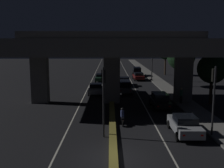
{
  "coord_description": "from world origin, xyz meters",
  "views": [
    {
      "loc": [
        -0.19,
        -14.97,
        6.92
      ],
      "look_at": [
        0.08,
        22.1,
        1.06
      ],
      "focal_mm": 42.0,
      "sensor_mm": 36.0,
      "label": 1
    }
  ],
  "objects_px": {
    "car_silver_lead": "(185,125)",
    "car_silver_lead_oncoming": "(96,88)",
    "car_black_second": "(160,100)",
    "pedestrian_on_sidewalk": "(181,95)",
    "street_lamp": "(151,58)",
    "motorcycle_black_filtering_near": "(122,117)",
    "car_black_sixth": "(137,71)",
    "car_grey_third": "(124,86)",
    "car_dark_green_second_oncoming": "(101,77)",
    "traffic_light_right_of_median": "(214,89)",
    "car_black_fourth": "(125,81)",
    "car_dark_red_fifth": "(139,76)",
    "traffic_light_left_of_median": "(103,90)"
  },
  "relations": [
    {
      "from": "car_silver_lead",
      "to": "car_silver_lead_oncoming",
      "type": "bearing_deg",
      "value": 25.53
    },
    {
      "from": "car_black_second",
      "to": "pedestrian_on_sidewalk",
      "type": "height_order",
      "value": "pedestrian_on_sidewalk"
    },
    {
      "from": "car_black_second",
      "to": "street_lamp",
      "type": "bearing_deg",
      "value": -6.91
    },
    {
      "from": "motorcycle_black_filtering_near",
      "to": "car_black_sixth",
      "type": "bearing_deg",
      "value": -9.66
    },
    {
      "from": "car_grey_third",
      "to": "car_dark_green_second_oncoming",
      "type": "relative_size",
      "value": 0.95
    },
    {
      "from": "car_silver_lead",
      "to": "pedestrian_on_sidewalk",
      "type": "height_order",
      "value": "pedestrian_on_sidewalk"
    },
    {
      "from": "car_silver_lead_oncoming",
      "to": "pedestrian_on_sidewalk",
      "type": "bearing_deg",
      "value": 54.7
    },
    {
      "from": "traffic_light_right_of_median",
      "to": "car_black_fourth",
      "type": "relative_size",
      "value": 1.17
    },
    {
      "from": "car_silver_lead",
      "to": "car_dark_green_second_oncoming",
      "type": "bearing_deg",
      "value": 15.26
    },
    {
      "from": "car_black_fourth",
      "to": "pedestrian_on_sidewalk",
      "type": "relative_size",
      "value": 2.55
    },
    {
      "from": "car_dark_red_fifth",
      "to": "pedestrian_on_sidewalk",
      "type": "height_order",
      "value": "pedestrian_on_sidewalk"
    },
    {
      "from": "pedestrian_on_sidewalk",
      "to": "traffic_light_right_of_median",
      "type": "bearing_deg",
      "value": -92.62
    },
    {
      "from": "car_grey_third",
      "to": "car_black_fourth",
      "type": "bearing_deg",
      "value": -4.7
    },
    {
      "from": "car_dark_green_second_oncoming",
      "to": "pedestrian_on_sidewalk",
      "type": "bearing_deg",
      "value": 28.83
    },
    {
      "from": "car_black_sixth",
      "to": "car_dark_green_second_oncoming",
      "type": "relative_size",
      "value": 1.0
    },
    {
      "from": "traffic_light_left_of_median",
      "to": "car_silver_lead",
      "type": "xyz_separation_m",
      "value": [
        6.14,
        0.42,
        -2.79
      ]
    },
    {
      "from": "traffic_light_right_of_median",
      "to": "car_grey_third",
      "type": "height_order",
      "value": "traffic_light_right_of_median"
    },
    {
      "from": "traffic_light_left_of_median",
      "to": "car_black_second",
      "type": "bearing_deg",
      "value": 56.06
    },
    {
      "from": "traffic_light_left_of_median",
      "to": "pedestrian_on_sidewalk",
      "type": "xyz_separation_m",
      "value": [
        8.5,
        10.2,
        -2.51
      ]
    },
    {
      "from": "traffic_light_right_of_median",
      "to": "car_grey_third",
      "type": "distance_m",
      "value": 18.39
    },
    {
      "from": "car_silver_lead",
      "to": "pedestrian_on_sidewalk",
      "type": "distance_m",
      "value": 10.07
    },
    {
      "from": "street_lamp",
      "to": "car_silver_lead_oncoming",
      "type": "xyz_separation_m",
      "value": [
        -9.4,
        -12.58,
        -3.52
      ]
    },
    {
      "from": "car_black_fourth",
      "to": "car_dark_red_fifth",
      "type": "relative_size",
      "value": 1.09
    },
    {
      "from": "car_silver_lead",
      "to": "car_grey_third",
      "type": "bearing_deg",
      "value": 12.78
    },
    {
      "from": "car_black_second",
      "to": "motorcycle_black_filtering_near",
      "type": "height_order",
      "value": "car_black_second"
    },
    {
      "from": "car_black_sixth",
      "to": "car_silver_lead_oncoming",
      "type": "height_order",
      "value": "car_black_sixth"
    },
    {
      "from": "car_grey_third",
      "to": "car_black_fourth",
      "type": "xyz_separation_m",
      "value": [
        0.37,
        6.0,
        -0.2
      ]
    },
    {
      "from": "car_black_sixth",
      "to": "traffic_light_left_of_median",
      "type": "bearing_deg",
      "value": 172.42
    },
    {
      "from": "car_silver_lead_oncoming",
      "to": "motorcycle_black_filtering_near",
      "type": "distance_m",
      "value": 14.1
    },
    {
      "from": "street_lamp",
      "to": "car_black_second",
      "type": "bearing_deg",
      "value": -95.84
    },
    {
      "from": "traffic_light_left_of_median",
      "to": "car_silver_lead_oncoming",
      "type": "relative_size",
      "value": 1.08
    },
    {
      "from": "car_dark_red_fifth",
      "to": "car_silver_lead_oncoming",
      "type": "bearing_deg",
      "value": 148.74
    },
    {
      "from": "street_lamp",
      "to": "car_black_sixth",
      "type": "height_order",
      "value": "street_lamp"
    },
    {
      "from": "car_black_sixth",
      "to": "traffic_light_right_of_median",
      "type": "bearing_deg",
      "value": -174.76
    },
    {
      "from": "traffic_light_left_of_median",
      "to": "car_black_second",
      "type": "xyz_separation_m",
      "value": [
        5.8,
        8.62,
        -2.7
      ]
    },
    {
      "from": "traffic_light_left_of_median",
      "to": "car_black_sixth",
      "type": "bearing_deg",
      "value": 80.31
    },
    {
      "from": "traffic_light_left_of_median",
      "to": "car_dark_green_second_oncoming",
      "type": "height_order",
      "value": "traffic_light_left_of_median"
    },
    {
      "from": "street_lamp",
      "to": "car_black_second",
      "type": "height_order",
      "value": "street_lamp"
    },
    {
      "from": "street_lamp",
      "to": "car_silver_lead_oncoming",
      "type": "relative_size",
      "value": 1.47
    },
    {
      "from": "car_grey_third",
      "to": "motorcycle_black_filtering_near",
      "type": "height_order",
      "value": "car_grey_third"
    },
    {
      "from": "car_silver_lead",
      "to": "car_black_second",
      "type": "relative_size",
      "value": 1.08
    },
    {
      "from": "car_silver_lead_oncoming",
      "to": "car_dark_green_second_oncoming",
      "type": "distance_m",
      "value": 11.7
    },
    {
      "from": "traffic_light_right_of_median",
      "to": "car_silver_lead_oncoming",
      "type": "bearing_deg",
      "value": 119.58
    },
    {
      "from": "car_black_second",
      "to": "car_grey_third",
      "type": "relative_size",
      "value": 0.88
    },
    {
      "from": "traffic_light_right_of_median",
      "to": "car_black_second",
      "type": "xyz_separation_m",
      "value": [
        -2.23,
        8.62,
        -2.74
      ]
    },
    {
      "from": "street_lamp",
      "to": "motorcycle_black_filtering_near",
      "type": "height_order",
      "value": "street_lamp"
    },
    {
      "from": "car_dark_red_fifth",
      "to": "motorcycle_black_filtering_near",
      "type": "distance_m",
      "value": 27.16
    },
    {
      "from": "traffic_light_left_of_median",
      "to": "motorcycle_black_filtering_near",
      "type": "relative_size",
      "value": 2.76
    },
    {
      "from": "car_silver_lead",
      "to": "car_black_second",
      "type": "bearing_deg",
      "value": 2.9
    },
    {
      "from": "car_dark_red_fifth",
      "to": "traffic_light_right_of_median",
      "type": "bearing_deg",
      "value": -177.84
    }
  ]
}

